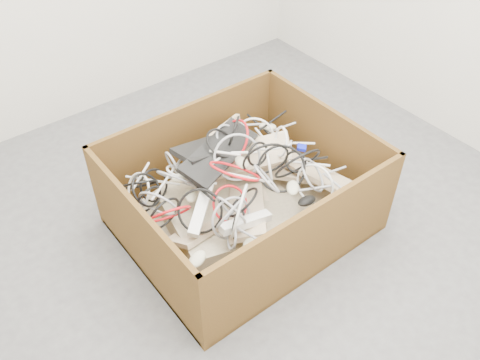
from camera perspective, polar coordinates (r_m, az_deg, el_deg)
ground at (r=2.73m, az=1.01°, el=-4.53°), size 3.00×3.00×0.00m
cardboard_box at (r=2.62m, az=-0.01°, el=-3.10°), size 1.17×0.97×0.51m
keyboard_pile at (r=2.55m, az=0.34°, el=0.17°), size 0.98×0.86×0.36m
mice_scatter at (r=2.38m, az=0.31°, el=-1.22°), size 0.96×0.68×0.19m
power_strip_left at (r=2.30m, az=-4.38°, el=-3.17°), size 0.25×0.22×0.11m
power_strip_right at (r=2.25m, az=0.63°, el=-4.76°), size 0.26×0.08×0.08m
vga_plug at (r=2.62m, az=6.92°, el=3.64°), size 0.06×0.06×0.03m
cable_tangle at (r=2.39m, az=-1.24°, el=0.42°), size 1.06×0.81×0.44m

